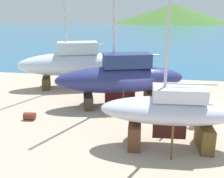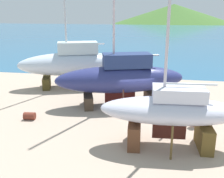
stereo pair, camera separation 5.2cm
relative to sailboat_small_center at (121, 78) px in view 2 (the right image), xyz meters
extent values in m
plane|color=tan|center=(1.43, -2.86, -2.30)|extent=(48.20, 48.20, 0.00)
cube|color=#2B6188|center=(1.43, 61.50, -2.30)|extent=(175.16, 104.61, 0.01)
cone|color=#3F692C|center=(11.04, 144.25, -2.30)|extent=(127.82, 127.82, 20.17)
cube|color=#453629|center=(-2.51, -0.77, -1.79)|extent=(1.32, 2.32, 1.01)
cube|color=#503829|center=(2.42, 0.75, -1.79)|extent=(1.32, 2.32, 1.01)
cylinder|color=#52332A|center=(0.40, -1.47, -1.42)|extent=(0.12, 0.12, 1.76)
cylinder|color=#4D3021|center=(-0.49, 1.44, -1.42)|extent=(0.12, 0.12, 1.76)
ellipsoid|color=navy|center=(-0.04, -0.01, -0.11)|extent=(10.69, 5.68, 2.15)
cube|color=#4C1713|center=(-0.04, -0.01, -1.93)|extent=(2.39, 0.81, 1.50)
cube|color=navy|center=(0.45, 0.14, 1.40)|extent=(4.04, 2.68, 1.07)
cylinder|color=#B5BEC8|center=(1.19, 0.37, 1.76)|extent=(3.49, 1.18, 0.13)
cube|color=#4C3F1B|center=(-7.96, 3.75, -1.76)|extent=(1.43, 2.40, 1.07)
cube|color=brown|center=(-2.93, 5.53, -1.76)|extent=(1.43, 2.40, 1.07)
cylinder|color=#4E3E22|center=(-4.92, 3.14, -1.37)|extent=(0.12, 0.12, 1.87)
cylinder|color=#45342D|center=(-5.97, 6.13, -1.37)|extent=(0.12, 0.12, 1.87)
ellipsoid|color=silver|center=(-5.45, 4.64, 0.02)|extent=(11.00, 6.27, 2.27)
cube|color=#49201A|center=(-5.45, 4.64, -1.91)|extent=(2.44, 0.93, 1.59)
cube|color=silver|center=(-4.94, 4.82, 1.61)|extent=(4.19, 2.91, 1.13)
cylinder|color=silver|center=(-4.19, 5.08, 1.94)|extent=(3.56, 1.37, 0.13)
cube|color=brown|center=(1.70, -6.39, -1.60)|extent=(0.82, 2.14, 1.40)
cube|color=brown|center=(5.61, -6.16, -1.60)|extent=(0.82, 2.14, 1.40)
cylinder|color=brown|center=(3.74, -7.72, -1.35)|extent=(0.12, 0.12, 1.90)
cylinder|color=brown|center=(3.56, -4.83, -1.35)|extent=(0.12, 0.12, 1.90)
ellipsoid|color=silver|center=(3.65, -6.28, -0.11)|extent=(7.98, 3.10, 1.43)
cube|color=#491E16|center=(3.65, -6.28, -1.33)|extent=(1.88, 0.19, 1.00)
cube|color=silver|center=(4.04, -6.25, 0.89)|extent=(2.91, 1.75, 0.72)
cylinder|color=silver|center=(4.63, -6.22, 1.43)|extent=(2.74, 0.28, 0.11)
cube|color=maroon|center=(5.46, -3.16, -1.90)|extent=(0.39, 0.37, 0.80)
cube|color=orange|center=(5.46, -3.16, -1.22)|extent=(0.49, 0.47, 0.56)
sphere|color=tan|center=(5.46, -3.16, -0.83)|extent=(0.22, 0.22, 0.22)
cylinder|color=brown|center=(-5.98, -4.04, -2.04)|extent=(0.83, 0.60, 0.53)
camera|label=1|loc=(2.73, -20.44, 5.30)|focal=42.86mm
camera|label=2|loc=(2.79, -20.43, 5.30)|focal=42.86mm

